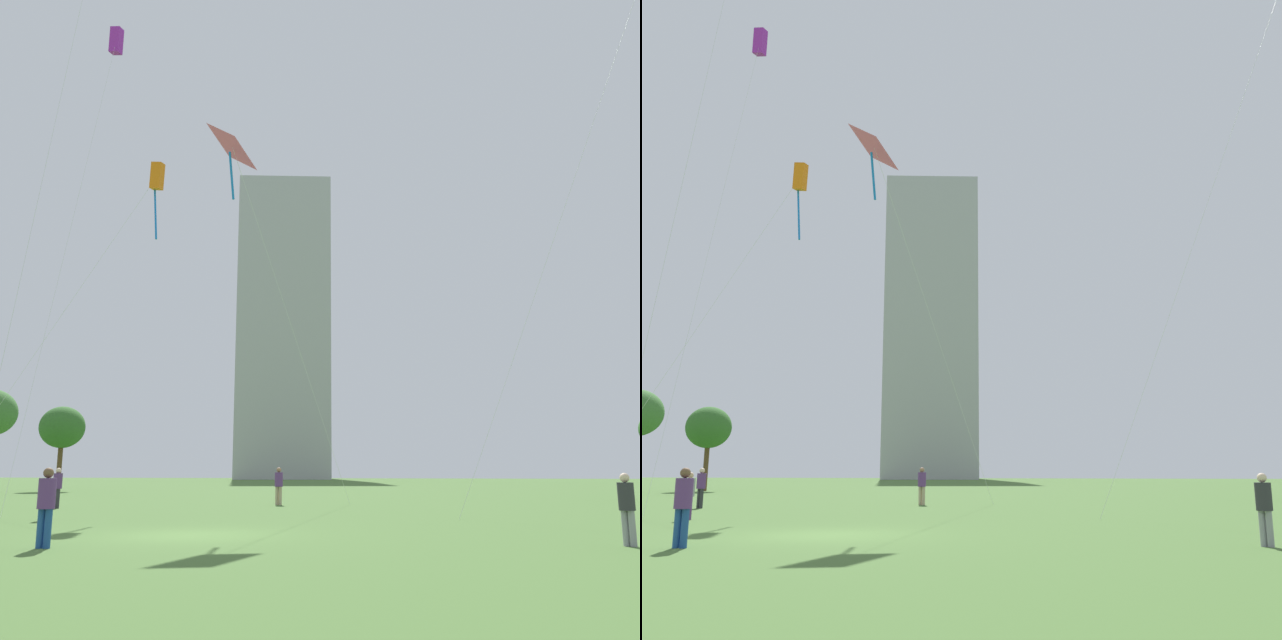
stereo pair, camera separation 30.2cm
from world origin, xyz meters
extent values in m
plane|color=#476B30|center=(0.00, 0.00, 0.00)|extent=(280.00, 280.00, 0.00)
cylinder|color=#1E478C|center=(-1.92, -3.60, 0.42)|extent=(0.16, 0.16, 0.85)
cylinder|color=#1E478C|center=(-2.09, -3.61, 0.42)|extent=(0.16, 0.16, 0.85)
cylinder|color=#593372|center=(-2.00, -3.60, 1.18)|extent=(0.39, 0.39, 0.67)
sphere|color=brown|center=(-2.00, -3.60, 1.63)|extent=(0.23, 0.23, 0.23)
cylinder|color=#593372|center=(-6.94, 4.57, 0.39)|extent=(0.15, 0.15, 0.79)
cylinder|color=#593372|center=(-7.10, 4.61, 0.39)|extent=(0.15, 0.15, 0.79)
cylinder|color=gray|center=(-7.02, 4.59, 1.10)|extent=(0.36, 0.36, 0.62)
sphere|color=tan|center=(-7.02, 4.59, 1.52)|extent=(0.21, 0.21, 0.21)
cylinder|color=#2D2D33|center=(-10.94, 11.64, 0.44)|extent=(0.16, 0.16, 0.87)
cylinder|color=#2D2D33|center=(-10.77, 11.57, 0.44)|extent=(0.16, 0.16, 0.87)
cylinder|color=#593372|center=(-10.86, 11.61, 1.21)|extent=(0.40, 0.40, 0.69)
sphere|color=beige|center=(-10.86, 11.61, 1.68)|extent=(0.24, 0.24, 0.24)
cylinder|color=tan|center=(-1.83, 16.67, 0.44)|extent=(0.17, 0.17, 0.89)
cylinder|color=tan|center=(-1.65, 16.63, 0.44)|extent=(0.17, 0.17, 0.89)
cylinder|color=#593372|center=(-1.74, 16.65, 1.24)|extent=(0.41, 0.41, 0.70)
sphere|color=#997051|center=(-1.74, 16.65, 1.71)|extent=(0.24, 0.24, 0.24)
cylinder|color=gray|center=(10.77, -0.71, 0.39)|extent=(0.15, 0.15, 0.79)
cylinder|color=gray|center=(10.90, -0.81, 0.39)|extent=(0.15, 0.15, 0.79)
cylinder|color=#2D2D33|center=(10.83, -0.76, 1.10)|extent=(0.36, 0.36, 0.62)
sphere|color=beige|center=(10.83, -0.76, 1.52)|extent=(0.21, 0.21, 0.21)
cylinder|color=silver|center=(12.23, 9.07, 13.40)|extent=(10.37, 2.88, 26.80)
cylinder|color=silver|center=(-13.56, 13.98, 8.42)|extent=(11.48, 0.26, 16.84)
cube|color=orange|center=(-7.82, 13.86, 16.84)|extent=(0.70, 0.75, 1.50)
cylinder|color=blue|center=(-7.82, 13.86, 14.87)|extent=(0.61, 0.68, 3.28)
cylinder|color=silver|center=(-10.62, 10.70, 13.29)|extent=(2.30, 10.19, 26.59)
cube|color=purple|center=(-11.76, 15.79, 26.58)|extent=(0.76, 0.85, 1.63)
cylinder|color=silver|center=(-6.38, 2.50, 15.49)|extent=(3.82, 11.01, 30.98)
cylinder|color=silver|center=(-0.11, 13.05, 7.68)|extent=(3.66, 9.20, 15.37)
pyramid|color=#E5598C|center=(-1.90, 8.46, 15.39)|extent=(2.10, 1.98, 1.45)
cylinder|color=blue|center=(-1.93, 8.45, 14.03)|extent=(0.20, 0.47, 2.05)
cylinder|color=brown|center=(-25.70, 36.48, 1.98)|extent=(0.40, 0.40, 3.96)
ellipsoid|color=#336628|center=(-25.70, 36.48, 5.28)|extent=(3.77, 3.77, 3.50)
cube|color=#A8A8AD|center=(-27.55, 122.77, 30.37)|extent=(23.14, 26.06, 60.73)
camera|label=1|loc=(7.03, -18.31, 1.68)|focal=39.32mm
camera|label=2|loc=(7.33, -18.25, 1.68)|focal=39.32mm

